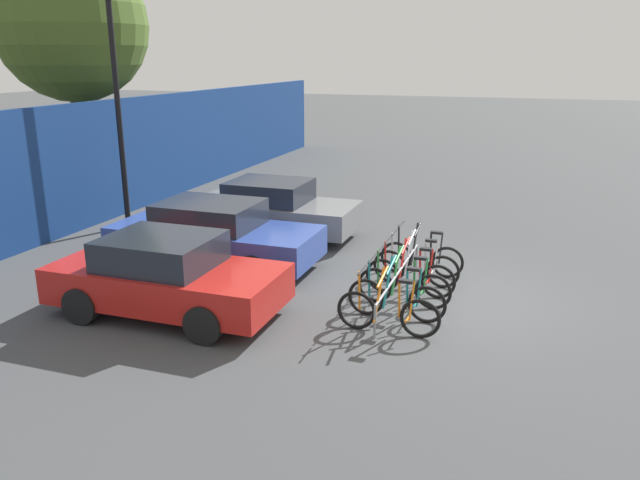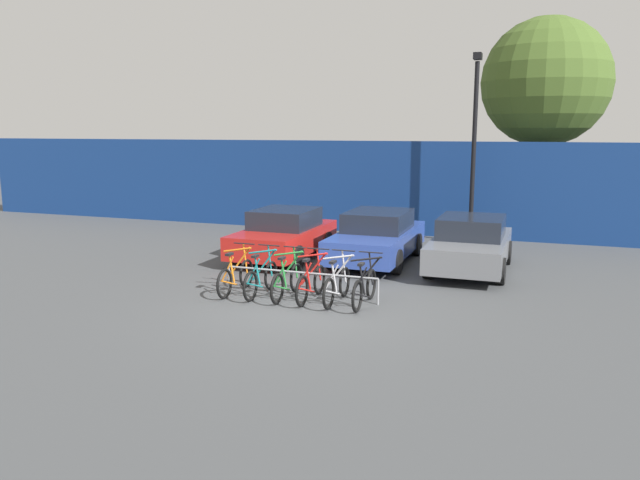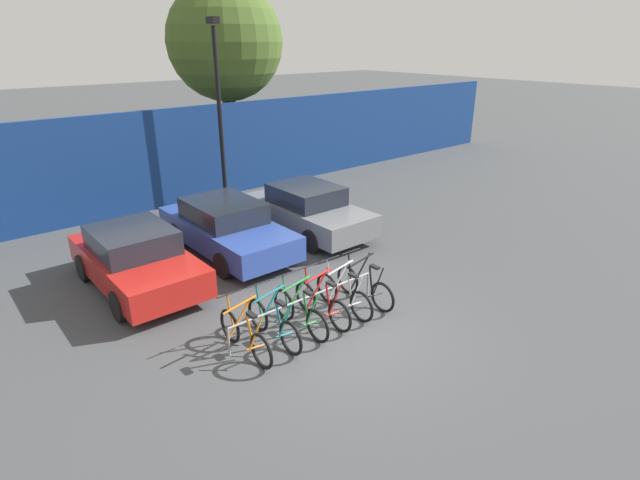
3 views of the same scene
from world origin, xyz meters
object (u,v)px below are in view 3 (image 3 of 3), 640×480
object	(u,v)px
bicycle_orange	(245,336)
bicycle_red	(322,304)
bicycle_black	(364,286)
car_red	(136,259)
tree_behind_hoarding	(225,43)
bicycle_teal	(274,324)
bicycle_green	(300,313)
bicycle_silver	(344,295)
lamp_post	(219,105)
bike_rack	(305,301)
car_blue	(226,227)
car_grey	(308,210)

from	to	relation	value
bicycle_orange	bicycle_red	bearing A→B (deg)	-2.04
bicycle_red	bicycle_orange	bearing A→B (deg)	177.03
bicycle_orange	bicycle_black	xyz separation A→B (m)	(2.97, 0.00, 0.00)
car_red	tree_behind_hoarding	distance (m)	10.58
bicycle_black	bicycle_teal	bearing A→B (deg)	177.56
bicycle_green	tree_behind_hoarding	xyz separation A→B (m)	(4.92, 10.77, 4.74)
bicycle_silver	lamp_post	bearing A→B (deg)	78.82
bike_rack	bicycle_red	xyz separation A→B (m)	(0.30, -0.15, -0.11)
car_red	bicycle_red	bearing A→B (deg)	-59.37
car_blue	tree_behind_hoarding	world-z (taller)	tree_behind_hoarding
bicycle_teal	tree_behind_hoarding	distance (m)	13.01
bicycle_red	bicycle_black	distance (m)	1.18
lamp_post	car_blue	bearing A→B (deg)	-119.35
bike_rack	tree_behind_hoarding	bearing A→B (deg)	66.26
bicycle_teal	car_grey	size ratio (longest dim) A/B	0.42
bicycle_red	tree_behind_hoarding	bearing A→B (deg)	64.96
bicycle_green	car_blue	size ratio (longest dim) A/B	0.39
car_grey	bicycle_orange	bearing A→B (deg)	-139.12
bicycle_red	lamp_post	world-z (taller)	lamp_post
lamp_post	bicycle_orange	bearing A→B (deg)	-117.74
bicycle_red	bicycle_black	xyz separation A→B (m)	(1.18, 0.00, 0.00)
bicycle_orange	tree_behind_hoarding	bearing A→B (deg)	58.20
bicycle_teal	tree_behind_hoarding	bearing A→B (deg)	60.76
bicycle_red	bicycle_silver	bearing A→B (deg)	-2.97
bike_rack	bicycle_black	size ratio (longest dim) A/B	2.06
bicycle_red	car_red	size ratio (longest dim) A/B	0.43
bicycle_red	car_blue	xyz separation A→B (m)	(0.32, 4.27, 0.31)
car_grey	tree_behind_hoarding	xyz separation A→B (m)	(1.52, 6.75, 4.42)
car_blue	bicycle_red	bearing A→B (deg)	-94.29
bicycle_black	lamp_post	bearing A→B (deg)	78.87
bicycle_red	bicycle_black	world-z (taller)	same
bike_rack	bicycle_teal	xyz separation A→B (m)	(-0.87, -0.15, -0.11)
bicycle_green	tree_behind_hoarding	bearing A→B (deg)	65.83
bike_rack	tree_behind_hoarding	xyz separation A→B (m)	(4.67, 10.62, 4.63)
bicycle_green	car_red	bearing A→B (deg)	114.44
bicycle_red	car_red	bearing A→B (deg)	117.66
car_grey	lamp_post	world-z (taller)	lamp_post
bike_rack	lamp_post	size ratio (longest dim) A/B	0.60
bicycle_silver	tree_behind_hoarding	world-z (taller)	tree_behind_hoarding
bicycle_teal	car_red	world-z (taller)	car_red
car_blue	bicycle_orange	bearing A→B (deg)	-116.31
bicycle_silver	tree_behind_hoarding	size ratio (longest dim) A/B	0.23
bicycle_teal	bicycle_green	distance (m)	0.62
car_red	lamp_post	distance (m)	6.77
bike_rack	tree_behind_hoarding	distance (m)	12.50
lamp_post	bike_rack	bearing A→B (deg)	-109.08
bicycle_orange	bicycle_green	bearing A→B (deg)	-2.04
bicycle_green	tree_behind_hoarding	distance (m)	12.76
car_red	car_blue	size ratio (longest dim) A/B	0.91
bicycle_silver	bicycle_orange	bearing A→B (deg)	-178.32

